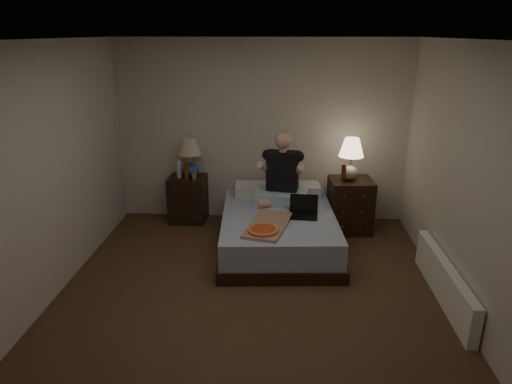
# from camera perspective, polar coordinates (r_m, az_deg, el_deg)

# --- Properties ---
(floor) EXTENTS (4.00, 4.50, 0.00)m
(floor) POSITION_cam_1_polar(r_m,az_deg,el_deg) (4.72, -0.65, -13.49)
(floor) COLOR brown
(floor) RESTS_ON ground
(ceiling) EXTENTS (4.00, 4.50, 0.00)m
(ceiling) POSITION_cam_1_polar(r_m,az_deg,el_deg) (3.96, -0.80, 18.52)
(ceiling) COLOR white
(ceiling) RESTS_ON ground
(wall_back) EXTENTS (4.00, 0.00, 2.50)m
(wall_back) POSITION_cam_1_polar(r_m,az_deg,el_deg) (6.34, 0.71, 7.47)
(wall_back) COLOR silver
(wall_back) RESTS_ON ground
(wall_front) EXTENTS (4.00, 0.00, 2.50)m
(wall_front) POSITION_cam_1_polar(r_m,az_deg,el_deg) (2.17, -5.08, -17.95)
(wall_front) COLOR silver
(wall_front) RESTS_ON ground
(wall_left) EXTENTS (0.00, 4.50, 2.50)m
(wall_left) POSITION_cam_1_polar(r_m,az_deg,el_deg) (4.75, -25.58, 1.42)
(wall_left) COLOR silver
(wall_left) RESTS_ON ground
(wall_right) EXTENTS (0.00, 4.50, 2.50)m
(wall_right) POSITION_cam_1_polar(r_m,az_deg,el_deg) (4.50, 25.59, 0.51)
(wall_right) COLOR silver
(wall_right) RESTS_ON ground
(bed) EXTENTS (1.48, 1.90, 0.45)m
(bed) POSITION_cam_1_polar(r_m,az_deg,el_deg) (5.69, 2.80, -4.84)
(bed) COLOR #526BA5
(bed) RESTS_ON floor
(nightstand_left) EXTENTS (0.52, 0.47, 0.65)m
(nightstand_left) POSITION_cam_1_polar(r_m,az_deg,el_deg) (6.54, -8.46, -0.82)
(nightstand_left) COLOR black
(nightstand_left) RESTS_ON floor
(nightstand_right) EXTENTS (0.59, 0.54, 0.72)m
(nightstand_right) POSITION_cam_1_polar(r_m,az_deg,el_deg) (6.25, 11.65, -1.65)
(nightstand_right) COLOR black
(nightstand_right) RESTS_ON floor
(lamp_left) EXTENTS (0.35, 0.35, 0.56)m
(lamp_left) POSITION_cam_1_polar(r_m,az_deg,el_deg) (6.34, -8.22, 4.32)
(lamp_left) COLOR navy
(lamp_left) RESTS_ON nightstand_left
(lamp_right) EXTENTS (0.37, 0.37, 0.56)m
(lamp_right) POSITION_cam_1_polar(r_m,az_deg,el_deg) (6.05, 11.77, 4.04)
(lamp_right) COLOR gray
(lamp_right) RESTS_ON nightstand_right
(water_bottle) EXTENTS (0.07, 0.07, 0.25)m
(water_bottle) POSITION_cam_1_polar(r_m,az_deg,el_deg) (6.36, -9.60, 2.84)
(water_bottle) COLOR silver
(water_bottle) RESTS_ON nightstand_left
(soda_can) EXTENTS (0.07, 0.07, 0.10)m
(soda_can) POSITION_cam_1_polar(r_m,az_deg,el_deg) (6.27, -7.77, 1.96)
(soda_can) COLOR #B5B5B0
(soda_can) RESTS_ON nightstand_left
(beer_bottle_left) EXTENTS (0.06, 0.06, 0.23)m
(beer_bottle_left) POSITION_cam_1_polar(r_m,az_deg,el_deg) (6.26, -8.67, 2.52)
(beer_bottle_left) COLOR #5C330D
(beer_bottle_left) RESTS_ON nightstand_left
(beer_bottle_right) EXTENTS (0.06, 0.06, 0.23)m
(beer_bottle_right) POSITION_cam_1_polar(r_m,az_deg,el_deg) (6.02, 10.91, 2.38)
(beer_bottle_right) COLOR #521D0B
(beer_bottle_right) RESTS_ON nightstand_right
(person) EXTENTS (0.73, 0.62, 0.93)m
(person) POSITION_cam_1_polar(r_m,az_deg,el_deg) (5.81, 3.29, 2.97)
(person) COLOR black
(person) RESTS_ON bed
(laptop) EXTENTS (0.36, 0.31, 0.24)m
(laptop) POSITION_cam_1_polar(r_m,az_deg,el_deg) (5.49, 5.95, -1.94)
(laptop) COLOR black
(laptop) RESTS_ON bed
(pizza_box) EXTENTS (0.57, 0.84, 0.08)m
(pizza_box) POSITION_cam_1_polar(r_m,az_deg,el_deg) (5.03, 0.90, -4.86)
(pizza_box) COLOR tan
(pizza_box) RESTS_ON bed
(radiator) EXTENTS (0.10, 1.60, 0.40)m
(radiator) POSITION_cam_1_polar(r_m,az_deg,el_deg) (5.01, 22.46, -10.33)
(radiator) COLOR white
(radiator) RESTS_ON floor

